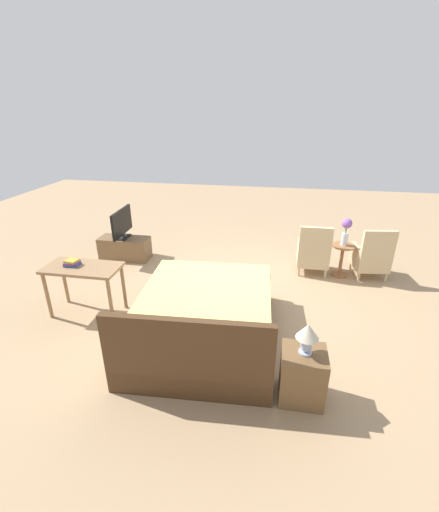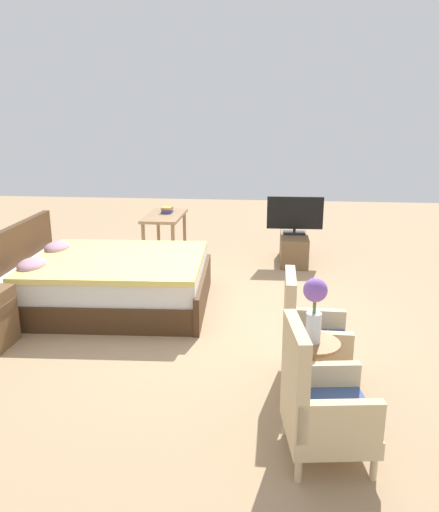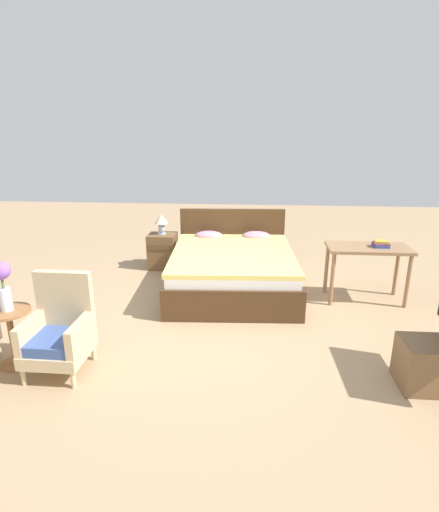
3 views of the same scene
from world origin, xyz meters
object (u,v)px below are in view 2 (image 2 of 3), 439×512
object	(u,v)px
armchair_by_window_left	(320,405)
vanity_desk	(165,222)
bed	(108,281)
tv_stand	(294,248)
book_stack	(167,210)
side_table	(311,369)
tv_flatscreen	(295,215)
flower_vase	(315,303)
armchair_by_window_right	(309,338)

from	to	relation	value
armchair_by_window_left	vanity_desk	distance (m)	4.67
bed	tv_stand	size ratio (longest dim) A/B	2.36
vanity_desk	book_stack	xyz separation A→B (m)	(0.15, -0.01, 0.15)
side_table	tv_flatscreen	bearing A→B (deg)	-0.57
book_stack	flower_vase	bearing A→B (deg)	-154.55
armchair_by_window_left	book_stack	size ratio (longest dim) A/B	4.60
bed	armchair_by_window_left	size ratio (longest dim) A/B	2.46
armchair_by_window_right	side_table	distance (m)	0.49
bed	flower_vase	size ratio (longest dim) A/B	4.74
side_table	bed	bearing A→B (deg)	47.48
armchair_by_window_left	side_table	size ratio (longest dim) A/B	1.60
flower_vase	tv_stand	xyz separation A→B (m)	(4.06, -0.04, -0.65)
side_table	vanity_desk	xyz separation A→B (m)	(3.77, 1.87, 0.27)
flower_vase	tv_flatscreen	world-z (taller)	flower_vase
armchair_by_window_left	tv_stand	world-z (taller)	armchair_by_window_left
bed	side_table	xyz separation A→B (m)	(-1.99, -2.17, 0.06)
flower_vase	vanity_desk	bearing A→B (deg)	26.41
vanity_desk	tv_stand	bearing A→B (deg)	-81.46
side_table	tv_stand	size ratio (longest dim) A/B	0.60
armchair_by_window_left	flower_vase	bearing A→B (deg)	2.46
side_table	flower_vase	xyz separation A→B (m)	(-0.00, 0.00, 0.51)
bed	flower_vase	distance (m)	3.00
tv_flatscreen	vanity_desk	distance (m)	1.94
tv_flatscreen	book_stack	distance (m)	1.91
bed	tv_stand	world-z (taller)	bed
flower_vase	armchair_by_window_left	bearing A→B (deg)	-177.54
bed	book_stack	distance (m)	2.01
side_table	book_stack	distance (m)	4.36
tv_stand	flower_vase	bearing A→B (deg)	179.43
flower_vase	tv_flatscreen	distance (m)	4.06
bed	side_table	distance (m)	2.95
armchair_by_window_left	tv_flatscreen	world-z (taller)	tv_flatscreen
armchair_by_window_left	flower_vase	world-z (taller)	flower_vase
armchair_by_window_left	vanity_desk	size ratio (longest dim) A/B	0.88
tv_flatscreen	vanity_desk	bearing A→B (deg)	98.60
tv_flatscreen	book_stack	world-z (taller)	tv_flatscreen
flower_vase	vanity_desk	xyz separation A→B (m)	(3.77, 1.87, -0.24)
vanity_desk	book_stack	world-z (taller)	book_stack
tv_stand	tv_flatscreen	size ratio (longest dim) A/B	1.16
bed	armchair_by_window_left	xyz separation A→B (m)	(-2.49, -2.20, 0.08)
bed	armchair_by_window_left	bearing A→B (deg)	-138.59
flower_vase	side_table	bearing A→B (deg)	0.00
tv_flatscreen	bed	bearing A→B (deg)	133.00
tv_flatscreen	book_stack	xyz separation A→B (m)	(-0.14, 1.90, 0.06)
side_table	tv_stand	bearing A→B (deg)	-0.57
armchair_by_window_left	flower_vase	xyz separation A→B (m)	(0.50, 0.02, 0.49)
tv_stand	tv_flatscreen	world-z (taller)	tv_flatscreen
bed	side_table	size ratio (longest dim) A/B	3.93
armchair_by_window_right	side_table	bearing A→B (deg)	177.56
bed	armchair_by_window_right	xyz separation A→B (m)	(-1.51, -2.20, 0.08)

